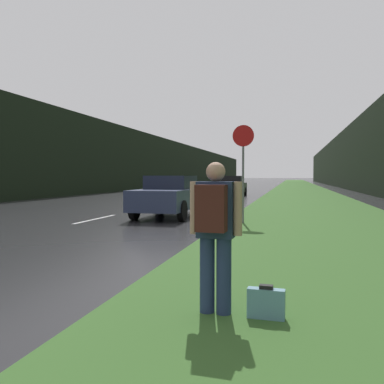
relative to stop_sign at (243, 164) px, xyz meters
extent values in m
cube|color=#386028|center=(2.38, 27.94, -1.88)|extent=(6.00, 240.00, 0.02)
cube|color=silver|center=(-5.14, 0.06, -1.88)|extent=(0.12, 3.00, 0.01)
cube|color=silver|center=(-5.14, 7.06, -1.88)|extent=(0.12, 3.00, 0.01)
cube|color=black|center=(-15.65, 37.94, 1.33)|extent=(2.00, 140.00, 6.42)
cube|color=black|center=(8.38, 37.94, 1.62)|extent=(2.00, 140.00, 7.00)
cylinder|color=slate|center=(0.00, 0.00, -0.67)|extent=(0.07, 0.07, 2.43)
cylinder|color=#B71414|center=(0.00, 0.00, 0.88)|extent=(0.67, 0.02, 0.67)
cylinder|color=navy|center=(0.62, -8.53, -1.47)|extent=(0.16, 0.16, 0.84)
cylinder|color=navy|center=(0.80, -8.54, -1.47)|extent=(0.16, 0.16, 0.84)
cube|color=navy|center=(0.71, -8.53, -0.74)|extent=(0.40, 0.24, 0.60)
sphere|color=tan|center=(0.71, -8.53, -0.34)|extent=(0.21, 0.21, 0.21)
cylinder|color=tan|center=(0.47, -8.52, -0.73)|extent=(0.09, 0.09, 0.57)
cylinder|color=tan|center=(0.95, -8.54, -0.73)|extent=(0.09, 0.09, 0.57)
cube|color=#471E19|center=(0.70, -8.73, -0.71)|extent=(0.32, 0.20, 0.48)
cube|color=#6093A8|center=(1.25, -8.58, -1.72)|extent=(0.39, 0.14, 0.33)
cube|color=black|center=(1.25, -8.58, -1.54)|extent=(0.14, 0.09, 0.04)
cube|color=#2D3856|center=(-2.88, 1.50, -1.22)|extent=(1.78, 4.40, 0.72)
cube|color=#1B2134|center=(-2.88, 1.72, -0.62)|extent=(1.52, 1.98, 0.48)
cylinder|color=black|center=(-2.03, 0.14, -1.54)|extent=(0.20, 0.70, 0.70)
cylinder|color=black|center=(-3.73, 0.14, -1.54)|extent=(0.20, 0.70, 0.70)
cylinder|color=black|center=(-2.03, 2.87, -1.54)|extent=(0.20, 0.70, 0.70)
cylinder|color=black|center=(-3.73, 2.87, -1.54)|extent=(0.20, 0.70, 0.70)
cube|color=black|center=(-2.88, 17.33, -1.25)|extent=(1.82, 4.21, 0.70)
cube|color=black|center=(-2.88, 17.54, -0.64)|extent=(1.55, 1.90, 0.53)
cylinder|color=black|center=(-2.01, 16.03, -1.57)|extent=(0.20, 0.63, 0.63)
cylinder|color=black|center=(-3.74, 16.03, -1.57)|extent=(0.20, 0.63, 0.63)
cylinder|color=black|center=(-2.01, 18.64, -1.57)|extent=(0.20, 0.63, 0.63)
cylinder|color=black|center=(-3.74, 18.64, -1.57)|extent=(0.20, 0.63, 0.63)
camera|label=1|loc=(1.50, -12.81, -0.38)|focal=38.00mm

